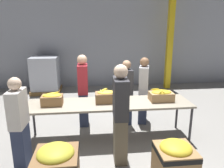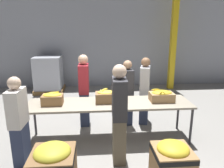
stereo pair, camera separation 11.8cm
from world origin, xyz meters
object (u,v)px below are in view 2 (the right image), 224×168
Objects in this scene: banana_box_0 at (52,99)px; volunteer_4 at (127,93)px; sorting_table at (109,105)px; banana_box_2 at (162,96)px; volunteer_1 at (19,123)px; pallet_stack_0 at (49,75)px; volunteer_3 at (119,115)px; support_pillar at (174,35)px; banana_box_1 at (106,96)px; volunteer_0 at (145,91)px; donation_bin_1 at (172,167)px; volunteer_2 at (84,91)px.

volunteer_4 reaches higher than banana_box_0.
sorting_table is 1.10m from banana_box_2.
sorting_table is 1.72m from volunteer_1.
pallet_stack_0 is (-3.02, 3.63, -0.30)m from banana_box_2.
banana_box_0 is at bearing -77.59° from pallet_stack_0.
volunteer_3 is at bearing -87.12° from volunteer_1.
banana_box_1 is at bearing -125.96° from support_pillar.
volunteer_0 reaches higher than pallet_stack_0.
banana_box_2 is 1.75m from donation_bin_1.
volunteer_0 reaches higher than banana_box_1.
pallet_stack_0 reaches higher than sorting_table.
volunteer_2 is 1.02m from volunteer_4.
banana_box_0 is at bearing -52.74° from volunteer_0.
banana_box_1 is 4.65m from support_pillar.
donation_bin_1 is (2.30, -0.88, -0.35)m from volunteer_1.
banana_box_1 is 0.26× the size of volunteer_2.
volunteer_2 reaches higher than banana_box_1.
volunteer_4 is at bearing 96.57° from donation_bin_1.
volunteer_4 is 3.77m from pallet_stack_0.
banana_box_2 is at bearing -50.27° from pallet_stack_0.
sorting_table is 2.14× the size of volunteer_4.
banana_box_2 is at bearing -49.33° from volunteer_3.
donation_bin_1 is 5.86m from support_pillar.
banana_box_2 is 2.75m from volunteer_1.
volunteer_1 is at bearing -119.37° from banana_box_0.
sorting_table is 2.06× the size of volunteer_0.
banana_box_1 reaches higher than sorting_table.
banana_box_1 is at bearing 32.86° from volunteer_2.
banana_box_2 is at bearing 0.73° from sorting_table.
sorting_table is 0.96m from volunteer_2.
support_pillar is (1.51, 3.69, 1.07)m from banana_box_2.
banana_box_0 is at bearing 139.16° from donation_bin_1.
banana_box_1 is 0.83m from volunteer_3.
banana_box_2 is 4.73m from pallet_stack_0.
volunteer_1 is 1.00× the size of volunteer_4.
volunteer_2 reaches higher than volunteer_4.
banana_box_1 is 4.08m from pallet_stack_0.
donation_bin_1 is at bearing -101.47° from banana_box_2.
banana_box_0 reaches higher than donation_bin_1.
banana_box_0 is 0.50× the size of donation_bin_1.
sorting_table is 4.13× the size of donation_bin_1.
volunteer_0 is (0.91, 0.78, 0.04)m from sorting_table.
volunteer_0 is at bearing 21.01° from banana_box_0.
banana_box_1 is at bearing -45.06° from volunteer_4.
banana_box_2 is at bearing 29.58° from volunteer_0.
support_pillar is at bearing 54.04° from banana_box_1.
donation_bin_1 is at bearing -109.10° from support_pillar.
volunteer_1 is at bearing 91.58° from volunteer_3.
sorting_table is at bearing -33.16° from volunteer_0.
pallet_stack_0 reaches higher than banana_box_1.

